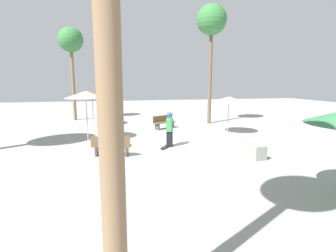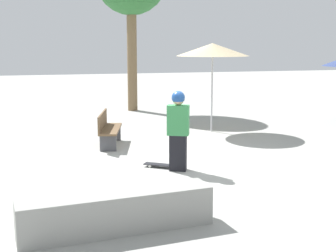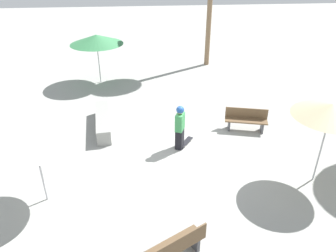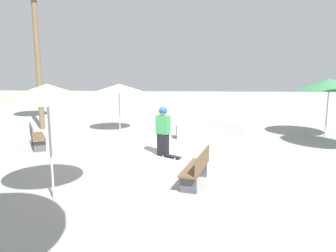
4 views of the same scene
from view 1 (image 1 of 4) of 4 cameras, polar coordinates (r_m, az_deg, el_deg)
name	(u,v)px [view 1 (image 1 of 4)]	position (r m, az deg, el deg)	size (l,w,h in m)	color
ground_plane	(162,145)	(12.65, -1.21, -4.24)	(60.00, 60.00, 0.00)	#9E9E99
skater_main	(170,128)	(12.27, 0.35, -0.45)	(0.39, 0.49, 1.64)	black
skateboard	(165,147)	(12.14, -0.62, -4.55)	(0.62, 0.77, 0.07)	black
concrete_ledge	(241,146)	(11.82, 15.66, -4.22)	(0.80, 2.74, 0.55)	gray
bench_near	(164,122)	(17.02, -0.88, 0.85)	(1.61, 1.17, 0.85)	#47474C
bench_far	(111,146)	(11.03, -12.21, -4.28)	(1.66, 0.81, 0.85)	#47474C
shade_umbrella_white	(229,99)	(15.67, 13.10, 5.65)	(2.04, 2.04, 2.17)	#B7B7BC
shade_umbrella_tan	(86,95)	(13.98, -17.47, 6.55)	(2.10, 2.10, 2.57)	#B7B7BC
shade_umbrella_navy	(92,96)	(18.86, -16.18, 6.37)	(2.21, 2.21, 2.29)	#B7B7BC
palm_tree_far_back	(71,42)	(22.12, -20.41, 16.77)	(1.87, 1.87, 7.09)	brown
palm_tree_left	(212,22)	(19.69, 9.46, 21.41)	(2.09, 2.09, 8.29)	brown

